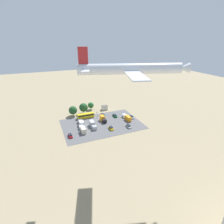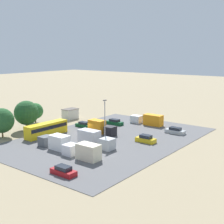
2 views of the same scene
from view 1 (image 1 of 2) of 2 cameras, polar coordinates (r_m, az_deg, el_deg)
The scene contains 20 objects.
ground_plane at distance 115.67m, azimuth -4.45°, elevation -2.52°, with size 400.00×400.00×0.00m, color gray.
parking_lot_surface at distance 109.66m, azimuth -3.27°, elevation -3.97°, with size 48.06×32.44×0.08m.
shed_building at distance 131.24m, azimuth -2.45°, elevation 1.46°, with size 4.53×3.09×3.05m.
bus at distance 118.62m, azimuth -8.55°, elevation -1.12°, with size 11.14×2.51×3.06m.
parked_car_0 at distance 118.06m, azimuth 6.39°, elevation -1.65°, with size 1.96×4.46×1.57m.
parked_car_1 at distance 106.11m, azimuth 5.39°, elevation -4.61°, with size 1.87×4.78×1.53m.
parked_car_2 at distance 120.98m, azimuth -3.09°, elevation -0.94°, with size 1.76×4.61×1.41m.
parked_car_3 at distance 119.46m, azimuth 0.93°, elevation -1.21°, with size 1.86×4.77×1.53m.
parked_car_4 at distance 98.73m, azimuth -13.47°, elevation -7.49°, with size 1.86×4.49×1.47m.
parked_car_5 at distance 103.37m, azimuth -0.33°, elevation -5.27°, with size 1.85×4.44×1.64m.
parked_truck_0 at distance 101.95m, azimuth -9.50°, elevation -5.62°, with size 2.52×7.94×2.95m.
parked_truck_1 at distance 106.20m, azimuth -6.31°, elevation -4.11°, with size 2.45×8.45×3.25m.
parked_truck_2 at distance 109.71m, azimuth -10.07°, elevation -3.51°, with size 2.55×7.27×2.91m.
parked_truck_3 at distance 115.47m, azimuth 4.91°, elevation -1.81°, with size 2.32×9.31×2.90m.
parked_truck_4 at distance 113.03m, azimuth -2.99°, elevation -2.24°, with size 2.38×7.14×3.26m.
tree_near_shed at distance 131.58m, azimuth -6.95°, elevation 2.20°, with size 4.42×4.42×5.54m.
tree_apron_mid at distance 125.05m, azimuth -9.29°, elevation 1.48°, with size 6.11×6.11×7.52m.
tree_apron_far at distance 122.82m, azimuth -12.65°, elevation 0.57°, with size 5.72×5.72×6.84m.
light_pole_lot_centre at distance 104.68m, azimuth -4.88°, elevation -2.21°, with size 0.90×0.28×9.53m.
airplane at distance 61.88m, azimuth 7.16°, elevation 13.80°, with size 38.15×32.19×9.03m.
Camera 1 is at (31.97, 99.35, 49.88)m, focal length 28.00 mm.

